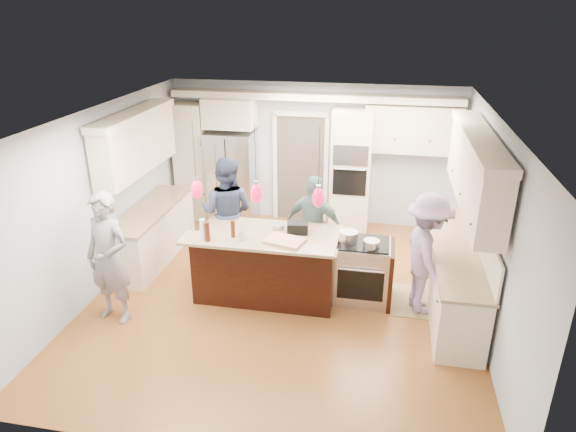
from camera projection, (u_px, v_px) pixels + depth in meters
The scene contains 23 objects.
ground_plane at pixel (284, 296), 7.68m from camera, with size 6.00×6.00×0.00m, color #A25D2C.
room_shell at pixel (283, 181), 6.97m from camera, with size 5.54×6.04×2.72m.
refrigerator at pixel (232, 177), 9.99m from camera, with size 0.90×0.70×1.80m, color #B7B7BC.
oven_column at pixel (351, 171), 9.52m from camera, with size 0.72×0.69×2.30m.
back_upper_cabinets at pixel (273, 139), 9.66m from camera, with size 5.30×0.61×2.54m.
right_counter_run at pixel (460, 236), 7.12m from camera, with size 0.64×3.10×2.51m.
left_cabinets at pixel (147, 200), 8.42m from camera, with size 0.64×2.30×2.51m.
kitchen_island at pixel (268, 263), 7.60m from camera, with size 2.10×1.46×1.12m.
island_range at pixel (364, 271), 7.44m from camera, with size 0.82×0.71×0.92m.
pendant_lights at pixel (256, 193), 6.56m from camera, with size 1.75×0.15×1.03m.
person_bar_end at pixel (109, 258), 6.81m from camera, with size 0.67×0.44×1.84m, color gray.
person_far_left at pixel (227, 212), 8.28m from camera, with size 0.89×0.70×1.84m, color #2A3453.
person_far_right at pixel (314, 225), 8.08m from camera, with size 0.95×0.40×1.62m, color slate.
person_range_side at pixel (427, 254), 7.01m from camera, with size 1.13×0.65×1.75m, color gray.
floor_rug at pixel (413, 301), 7.53m from camera, with size 0.62×0.91×0.01m, color olive.
water_bottle at pixel (203, 230), 6.80m from camera, with size 0.07×0.07×0.30m, color silver.
beer_bottle_a at pixel (203, 227), 6.97m from camera, with size 0.06×0.06×0.23m, color #41170B.
beer_bottle_b at pixel (207, 232), 6.78m from camera, with size 0.07×0.07×0.27m, color #41170B.
beer_bottle_c at pixel (233, 229), 6.90m from camera, with size 0.06×0.06×0.24m, color #41170B.
drink_can at pixel (242, 236), 6.84m from camera, with size 0.07×0.07×0.13m, color #B7B7BC.
cutting_board at pixel (285, 241), 6.80m from camera, with size 0.49×0.35×0.04m, color tan.
pot_large at pixel (349, 236), 7.25m from camera, with size 0.27×0.27×0.16m, color #B7B7BC.
pot_small at pixel (371, 244), 7.08m from camera, with size 0.23×0.23×0.11m, color #B7B7BC.
Camera 1 is at (1.30, -6.49, 4.08)m, focal length 32.00 mm.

